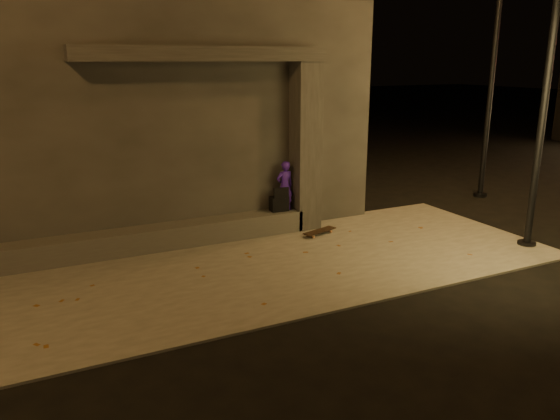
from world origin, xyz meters
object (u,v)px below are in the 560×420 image
skateboard (320,231)px  street_lamp_0 (554,26)px  skateboarder (285,186)px  column (305,147)px  backpack (279,203)px

skateboard → street_lamp_0: (3.46, -2.42, 4.15)m
skateboarder → column: bearing=177.1°
skateboarder → backpack: 0.38m
column → street_lamp_0: size_ratio=0.48×
column → skateboard: 1.84m
column → skateboard: column is taller
street_lamp_0 → skateboard: bearing=145.0°
backpack → street_lamp_0: street_lamp_0 is taller
backpack → skateboard: (0.65, -0.65, -0.56)m
skateboarder → backpack: skateboarder is taller
column → backpack: 1.33m
skateboarder → skateboard: 1.24m
skateboard → street_lamp_0: street_lamp_0 is taller
skateboarder → skateboard: skateboarder is taller
backpack → skateboard: size_ratio=0.63×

